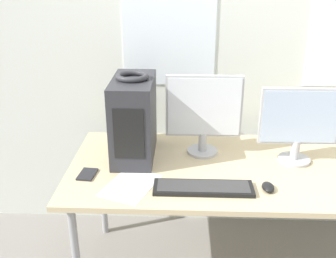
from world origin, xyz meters
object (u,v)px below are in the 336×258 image
Objects in this scene: headphones at (132,76)px; mouse at (268,187)px; monitor_main at (204,112)px; pc_tower at (134,119)px; monitor_right_near at (299,123)px; keyboard at (203,188)px; cell_phone at (87,174)px.

headphones is 0.87m from mouse.
mouse is (0.30, -0.39, -0.23)m from monitor_main.
pc_tower is at bearing -90.00° from headphones.
mouse is (-0.20, -0.30, -0.21)m from monitor_right_near.
monitor_right_near is at bearing -2.55° from pc_tower.
monitor_main is at bearing 170.35° from monitor_right_near.
headphones reaches higher than mouse.
keyboard is (0.37, -0.35, -0.21)m from pc_tower.
headphones is 0.38× the size of monitor_main.
monitor_main reaches higher than cell_phone.
pc_tower is 0.38m from monitor_main.
monitor_right_near is at bearing -2.61° from headphones.
pc_tower reaches higher than keyboard.
headphones is 0.43m from monitor_main.
mouse reaches higher than cell_phone.
mouse is at bearing -26.87° from headphones.
pc_tower is at bearing -173.20° from monitor_main.
cell_phone is at bearing -154.70° from monitor_main.
monitor_main is at bearing 6.68° from headphones.
keyboard is (-0.01, -0.40, -0.23)m from monitor_main.
monitor_main is at bearing 31.57° from cell_phone.
monitor_right_near is at bearing 16.54° from cell_phone.
monitor_main is 3.51× the size of cell_phone.
headphones is 1.89× the size of mouse.
monitor_main is at bearing 127.44° from mouse.
pc_tower is 0.39m from cell_phone.
monitor_right_near is 1.13m from cell_phone.
pc_tower is at bearing 53.75° from cell_phone.
headphones is 0.68m from keyboard.
keyboard is at bearing -43.92° from pc_tower.
pc_tower is 0.98× the size of monitor_main.
keyboard is at bearing -91.72° from monitor_main.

